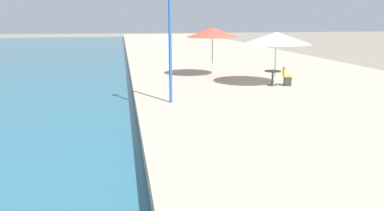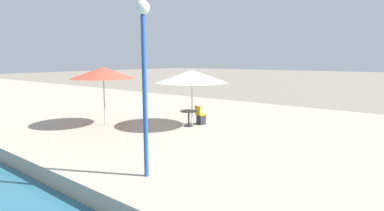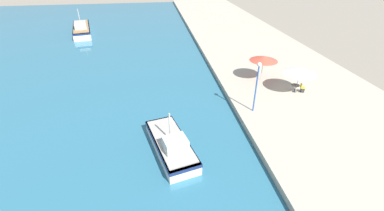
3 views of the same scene
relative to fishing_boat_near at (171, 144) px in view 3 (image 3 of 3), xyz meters
The scene contains 9 objects.
water_basin 32.04m from the fishing_boat_near, 132.85° to the left, with size 56.00×90.00×0.04m.
quay_promenade 27.46m from the fishing_boat_near, 58.81° to the left, with size 16.00×90.00×0.55m.
fishing_boat_near is the anchor object (origin of this frame).
fishing_boat_mid 37.68m from the fishing_boat_near, 110.91° to the left, with size 5.08×11.43×4.27m.
cafe_umbrella_pink 14.80m from the fishing_boat_near, 26.33° to the left, with size 3.28×3.28×2.64m.
cafe_umbrella_white 14.84m from the fishing_boat_near, 42.58° to the left, with size 2.98×2.98×2.76m.
cafe_table 14.68m from the fishing_boat_near, 26.98° to the left, with size 0.80×0.80×0.74m.
cafe_chair_left 15.23m from the fishing_boat_near, 25.17° to the left, with size 0.52×0.50×0.91m.
lamppost 9.00m from the fishing_boat_near, 26.38° to the left, with size 0.36×0.36×4.56m.
Camera 3 is at (-6.94, -1.14, 12.61)m, focal length 24.00 mm.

